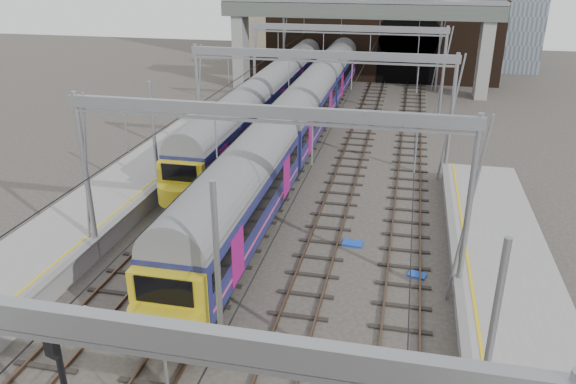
% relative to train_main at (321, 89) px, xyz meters
% --- Properties ---
extents(tracks, '(14.40, 80.00, 0.22)m').
position_rel_train_main_xyz_m(tracks, '(2.00, -20.02, -2.50)').
color(tracks, '#4C3828').
rests_on(tracks, ground).
extents(overhead_line, '(16.80, 80.00, 8.00)m').
position_rel_train_main_xyz_m(overhead_line, '(2.00, -13.53, 4.05)').
color(overhead_line, gray).
rests_on(overhead_line, ground).
extents(retaining_wall, '(28.00, 2.75, 9.00)m').
position_rel_train_main_xyz_m(retaining_wall, '(3.40, 16.92, 1.81)').
color(retaining_wall, black).
rests_on(retaining_wall, ground).
extents(overbridge, '(28.00, 3.00, 9.25)m').
position_rel_train_main_xyz_m(overbridge, '(2.00, 10.98, 4.75)').
color(overbridge, gray).
rests_on(overbridge, ground).
extents(train_main, '(2.85, 65.83, 4.88)m').
position_rel_train_main_xyz_m(train_main, '(0.00, 0.00, 0.00)').
color(train_main, black).
rests_on(train_main, ground).
extents(train_second, '(2.65, 46.03, 4.61)m').
position_rel_train_main_xyz_m(train_second, '(-4.00, 1.05, -0.12)').
color(train_second, black).
rests_on(train_second, ground).
extents(relay_cabinet, '(0.62, 0.55, 1.06)m').
position_rel_train_main_xyz_m(relay_cabinet, '(-3.56, -32.34, -1.99)').
color(relay_cabinet, silver).
rests_on(relay_cabinet, ground).
extents(equip_cover_b, '(1.03, 0.77, 0.11)m').
position_rel_train_main_xyz_m(equip_cover_b, '(5.44, -23.05, -2.46)').
color(equip_cover_b, '#173FAD').
rests_on(equip_cover_b, ground).
extents(equip_cover_c, '(0.89, 0.73, 0.09)m').
position_rel_train_main_xyz_m(equip_cover_c, '(8.59, -25.40, -2.47)').
color(equip_cover_c, '#173FAD').
rests_on(equip_cover_c, ground).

